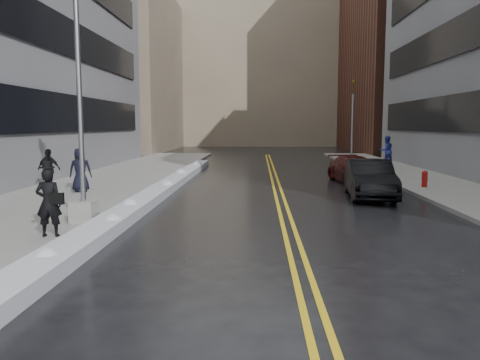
# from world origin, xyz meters

# --- Properties ---
(ground) EXTENTS (160.00, 160.00, 0.00)m
(ground) POSITION_xyz_m (0.00, 0.00, 0.00)
(ground) COLOR black
(ground) RESTS_ON ground
(sidewalk_west) EXTENTS (5.50, 50.00, 0.15)m
(sidewalk_west) POSITION_xyz_m (-5.75, 10.00, 0.07)
(sidewalk_west) COLOR gray
(sidewalk_west) RESTS_ON ground
(sidewalk_east) EXTENTS (4.00, 50.00, 0.15)m
(sidewalk_east) POSITION_xyz_m (10.00, 10.00, 0.07)
(sidewalk_east) COLOR gray
(sidewalk_east) RESTS_ON ground
(lane_line_left) EXTENTS (0.12, 50.00, 0.01)m
(lane_line_left) POSITION_xyz_m (2.35, 10.00, 0.00)
(lane_line_left) COLOR gold
(lane_line_left) RESTS_ON ground
(lane_line_right) EXTENTS (0.12, 50.00, 0.01)m
(lane_line_right) POSITION_xyz_m (2.65, 10.00, 0.00)
(lane_line_right) COLOR gold
(lane_line_right) RESTS_ON ground
(snow_ridge) EXTENTS (0.90, 30.00, 0.34)m
(snow_ridge) POSITION_xyz_m (-2.45, 8.00, 0.17)
(snow_ridge) COLOR silver
(snow_ridge) RESTS_ON ground
(building_west_far) EXTENTS (14.00, 22.00, 18.00)m
(building_west_far) POSITION_xyz_m (-15.50, 44.00, 9.00)
(building_west_far) COLOR gray
(building_west_far) RESTS_ON ground
(building_east_far) EXTENTS (14.00, 20.00, 28.00)m
(building_east_far) POSITION_xyz_m (19.00, 42.00, 14.00)
(building_east_far) COLOR #562D21
(building_east_far) RESTS_ON ground
(building_far) EXTENTS (36.00, 16.00, 22.00)m
(building_far) POSITION_xyz_m (2.00, 60.00, 11.00)
(building_far) COLOR gray
(building_far) RESTS_ON ground
(lamppost) EXTENTS (0.65, 0.65, 7.62)m
(lamppost) POSITION_xyz_m (-3.30, 2.00, 2.53)
(lamppost) COLOR gray
(lamppost) RESTS_ON sidewalk_west
(fire_hydrant) EXTENTS (0.26, 0.26, 0.73)m
(fire_hydrant) POSITION_xyz_m (9.00, 10.00, 0.55)
(fire_hydrant) COLOR maroon
(fire_hydrant) RESTS_ON sidewalk_east
(traffic_signal) EXTENTS (0.16, 0.20, 6.00)m
(traffic_signal) POSITION_xyz_m (8.50, 24.00, 3.40)
(traffic_signal) COLOR gray
(traffic_signal) RESTS_ON sidewalk_east
(pedestrian_fedora) EXTENTS (0.67, 0.49, 1.69)m
(pedestrian_fedora) POSITION_xyz_m (-3.48, 0.22, 0.99)
(pedestrian_fedora) COLOR black
(pedestrian_fedora) RESTS_ON sidewalk_west
(pedestrian_c) EXTENTS (1.01, 0.80, 1.81)m
(pedestrian_c) POSITION_xyz_m (-5.66, 7.91, 1.05)
(pedestrian_c) COLOR black
(pedestrian_c) RESTS_ON sidewalk_west
(pedestrian_d) EXTENTS (1.05, 0.53, 1.72)m
(pedestrian_d) POSITION_xyz_m (-7.32, 8.70, 1.01)
(pedestrian_d) COLOR black
(pedestrian_d) RESTS_ON sidewalk_west
(pedestrian_east) EXTENTS (1.15, 1.00, 2.01)m
(pedestrian_east) POSITION_xyz_m (10.33, 21.28, 1.15)
(pedestrian_east) COLOR navy
(pedestrian_east) RESTS_ON sidewalk_east
(car_black) EXTENTS (2.00, 4.74, 1.52)m
(car_black) POSITION_xyz_m (6.04, 7.71, 0.76)
(car_black) COLOR black
(car_black) RESTS_ON ground
(car_maroon) EXTENTS (2.35, 4.76, 1.33)m
(car_maroon) POSITION_xyz_m (6.43, 12.61, 0.67)
(car_maroon) COLOR #3F0A0C
(car_maroon) RESTS_ON ground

